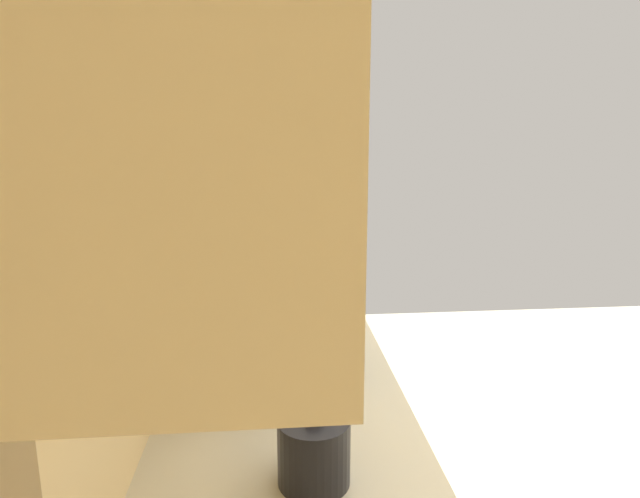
% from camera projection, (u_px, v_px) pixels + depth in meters
% --- Properties ---
extents(wall_back, '(3.84, 0.12, 2.85)m').
position_uv_depth(wall_back, '(150.00, 205.00, 1.58)').
color(wall_back, '#EECA8A').
rests_on(wall_back, ground_plane).
extents(upper_cabinets, '(2.21, 0.33, 0.73)m').
position_uv_depth(upper_cabinets, '(204.00, 2.00, 1.15)').
color(upper_cabinets, beige).
extents(oven_range, '(0.64, 0.62, 1.11)m').
position_uv_depth(oven_range, '(274.00, 327.00, 3.23)').
color(oven_range, '#B7BABF').
rests_on(oven_range, ground_plane).
extents(microwave, '(0.45, 0.33, 0.28)m').
position_uv_depth(microwave, '(274.00, 321.00, 1.63)').
color(microwave, '#B7BABF').
rests_on(microwave, counter_run).
extents(bowl, '(0.20, 0.20, 0.04)m').
position_uv_depth(bowl, '(290.00, 286.00, 2.41)').
color(bowl, gold).
rests_on(bowl, counter_run).
extents(kettle, '(0.20, 0.15, 0.16)m').
position_uv_depth(kettle, '(314.00, 450.00, 1.08)').
color(kettle, black).
rests_on(kettle, counter_run).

